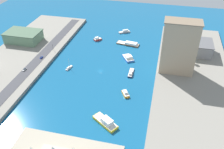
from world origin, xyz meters
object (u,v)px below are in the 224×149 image
catamaran_blue (128,58)px  patrol_launch_navy (131,73)px  warehouse_low_gray (200,47)px  sailboat_small_white (69,68)px  van_white (24,69)px  terminal_long_green (24,36)px  barge_flat_brown (129,44)px  traffic_light_waterfront (53,46)px  tugboat_red (98,39)px  water_taxi_orange (126,94)px  apartment_midrise_tan (179,47)px  hatchback_blue (41,57)px  yacht_sleek_gray (125,32)px  ferry_yellow_fast (106,122)px

catamaran_blue → patrol_launch_navy: catamaran_blue is taller
warehouse_low_gray → sailboat_small_white: bearing=24.4°
warehouse_low_gray → van_white: bearing=24.2°
sailboat_small_white → terminal_long_green: bearing=-29.0°
patrol_launch_navy → barge_flat_brown: bearing=-78.3°
sailboat_small_white → traffic_light_waterfront: size_ratio=1.75×
terminal_long_green → van_white: bearing=120.0°
tugboat_red → terminal_long_green: terminal_long_green is taller
traffic_light_waterfront → barge_flat_brown: bearing=-154.8°
patrol_launch_navy → van_white: 104.57m
barge_flat_brown → catamaran_blue: bearing=98.4°
water_taxi_orange → van_white: (103.14, -11.14, 2.51)m
barge_flat_brown → tugboat_red: size_ratio=2.80×
terminal_long_green → apartment_midrise_tan: (-177.10, 24.04, 19.69)m
van_white → hatchback_blue: van_white is taller
sailboat_small_white → van_white: size_ratio=2.30×
catamaran_blue → van_white: bearing=27.7°
patrol_launch_navy → tugboat_red: bearing=-50.3°
patrol_launch_navy → terminal_long_green: bearing=-14.5°
terminal_long_green → sailboat_small_white: bearing=151.0°
yacht_sleek_gray → warehouse_low_gray: warehouse_low_gray is taller
water_taxi_orange → warehouse_low_gray: warehouse_low_gray is taller
barge_flat_brown → hatchback_blue: 101.96m
barge_flat_brown → yacht_sleek_gray: (11.62, -32.33, 0.01)m
terminal_long_green → traffic_light_waterfront: size_ratio=6.19×
traffic_light_waterfront → sailboat_small_white: bearing=137.1°
terminal_long_green → van_white: (-33.07, 57.31, -5.12)m
van_white → sailboat_small_white: bearing=-156.6°
hatchback_blue → apartment_midrise_tan: bearing=-176.7°
barge_flat_brown → catamaran_blue: 33.22m
terminal_long_green → traffic_light_waterfront: 44.54m
tugboat_red → van_white: size_ratio=2.02×
van_white → traffic_light_waterfront: 46.03m
hatchback_blue → warehouse_low_gray: bearing=-162.9°
barge_flat_brown → water_taxi_orange: bearing=98.2°
tugboat_red → sailboat_small_white: bearing=81.4°
barge_flat_brown → tugboat_red: (39.81, -3.00, 0.19)m
ferry_yellow_fast → apartment_midrise_tan: size_ratio=0.43×
yacht_sleek_gray → traffic_light_waterfront: traffic_light_waterfront is taller
yacht_sleek_gray → apartment_midrise_tan: apartment_midrise_tan is taller
catamaran_blue → terminal_long_green: 128.03m
sailboat_small_white → barge_flat_brown: (-50.10, -65.35, 0.43)m
catamaran_blue → water_taxi_orange: size_ratio=1.62×
patrol_launch_navy → apartment_midrise_tan: size_ratio=0.33×
tugboat_red → ferry_yellow_fast: 141.02m
barge_flat_brown → yacht_sleek_gray: bearing=-70.2°
sailboat_small_white → tugboat_red: (-10.29, -68.35, 0.62)m
tugboat_red → traffic_light_waterfront: 57.40m
terminal_long_green → yacht_sleek_gray: bearing=-152.6°
warehouse_low_gray → hatchback_blue: 170.66m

